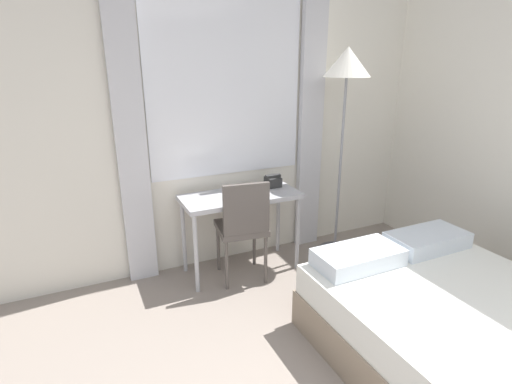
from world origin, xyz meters
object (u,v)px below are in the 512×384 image
object	(u,v)px
desk	(241,203)
book	(251,192)
telephone	(273,181)
standing_lamp	(347,76)
desk_chair	(243,224)
bed	(478,344)

from	to	relation	value
desk	book	xyz separation A→B (m)	(0.09, -0.01, 0.09)
telephone	book	world-z (taller)	telephone
desk	standing_lamp	size ratio (longest dim) A/B	0.53
desk_chair	book	xyz separation A→B (m)	(0.15, 0.17, 0.21)
desk	standing_lamp	distance (m)	1.45
desk_chair	telephone	xyz separation A→B (m)	(0.42, 0.27, 0.25)
standing_lamp	telephone	bearing A→B (deg)	167.41
desk	desk_chair	distance (m)	0.22
standing_lamp	book	size ratio (longest dim) A/B	7.24
desk	telephone	xyz separation A→B (m)	(0.36, 0.09, 0.13)
book	standing_lamp	bearing A→B (deg)	-2.89
desk	telephone	size ratio (longest dim) A/B	7.35
desk	telephone	world-z (taller)	telephone
standing_lamp	telephone	distance (m)	1.13
desk_chair	telephone	distance (m)	0.55
telephone	desk	bearing A→B (deg)	-166.39
desk	telephone	distance (m)	0.39
desk_chair	book	world-z (taller)	desk_chair
bed	telephone	distance (m)	2.01
desk	bed	world-z (taller)	desk
book	desk	bearing A→B (deg)	173.94
desk_chair	bed	distance (m)	1.85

